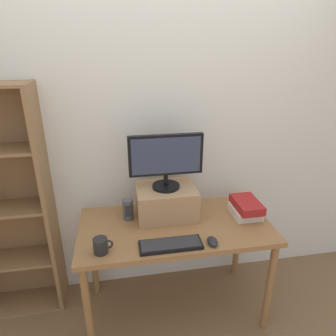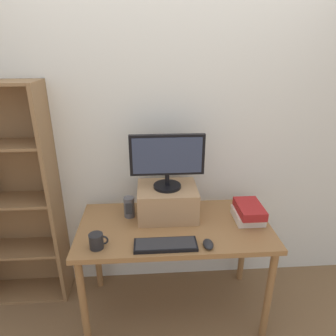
{
  "view_description": "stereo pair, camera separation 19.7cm",
  "coord_description": "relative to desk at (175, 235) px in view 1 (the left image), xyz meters",
  "views": [
    {
      "loc": [
        -0.36,
        -1.75,
        1.93
      ],
      "look_at": [
        -0.04,
        0.06,
        1.18
      ],
      "focal_mm": 32.0,
      "sensor_mm": 36.0,
      "label": 1
    },
    {
      "loc": [
        -0.17,
        -1.77,
        1.93
      ],
      "look_at": [
        -0.04,
        0.06,
        1.18
      ],
      "focal_mm": 32.0,
      "sensor_mm": 36.0,
      "label": 2
    }
  ],
  "objects": [
    {
      "name": "computer_monitor",
      "position": [
        -0.04,
        0.14,
        0.53
      ],
      "size": [
        0.51,
        0.19,
        0.39
      ],
      "color": "black",
      "rests_on": "riser_box"
    },
    {
      "name": "keyboard",
      "position": [
        -0.08,
        -0.24,
        0.1
      ],
      "size": [
        0.39,
        0.14,
        0.02
      ],
      "color": "black",
      "rests_on": "desk"
    },
    {
      "name": "riser_box",
      "position": [
        -0.04,
        0.14,
        0.2
      ],
      "size": [
        0.42,
        0.33,
        0.22
      ],
      "color": "#A87F56",
      "rests_on": "desk"
    },
    {
      "name": "desk",
      "position": [
        0.0,
        0.0,
        0.0
      ],
      "size": [
        1.33,
        0.67,
        0.77
      ],
      "color": "olive",
      "rests_on": "ground_plane"
    },
    {
      "name": "book_stack",
      "position": [
        0.53,
        0.03,
        0.15
      ],
      "size": [
        0.19,
        0.27,
        0.12
      ],
      "color": "silver",
      "rests_on": "desk"
    },
    {
      "name": "back_wall",
      "position": [
        0.0,
        0.43,
        0.62
      ],
      "size": [
        7.0,
        0.08,
        2.6
      ],
      "color": "silver",
      "rests_on": "ground_plane"
    },
    {
      "name": "computer_mouse",
      "position": [
        0.19,
        -0.26,
        0.11
      ],
      "size": [
        0.06,
        0.1,
        0.04
      ],
      "color": "black",
      "rests_on": "desk"
    },
    {
      "name": "ground_plane",
      "position": [
        0.0,
        0.0,
        -0.68
      ],
      "size": [
        12.0,
        12.0,
        0.0
      ],
      "primitive_type": "plane",
      "color": "brown"
    },
    {
      "name": "desk_speaker",
      "position": [
        -0.32,
        0.13,
        0.17
      ],
      "size": [
        0.08,
        0.08,
        0.15
      ],
      "color": "#4C4C51",
      "rests_on": "desk"
    },
    {
      "name": "coffee_mug",
      "position": [
        -0.5,
        -0.22,
        0.14
      ],
      "size": [
        0.12,
        0.09,
        0.1
      ],
      "color": "black",
      "rests_on": "desk"
    }
  ]
}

